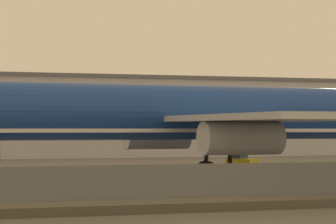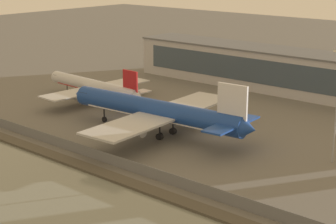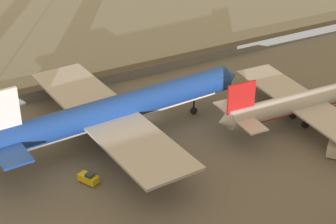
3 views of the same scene
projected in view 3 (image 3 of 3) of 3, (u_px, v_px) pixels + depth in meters
The scene contains 8 objects.
ground_plane at pixel (148, 117), 105.16m from camera, with size 500.00×500.00×0.00m, color #66635E.
waterfront_lagoon at pixel (34, 9), 159.58m from camera, with size 320.00×98.00×0.01m.
shoreline_seawall at pixel (104, 75), 120.75m from camera, with size 320.00×3.00×0.50m.
perimeter_fence at pixel (113, 79), 116.87m from camera, with size 280.00×0.10×2.26m.
cargo_jet_blue at pixel (114, 111), 95.47m from camera, with size 51.55×44.46×14.58m.
passenger_jet_silver at pixel (309, 100), 101.87m from camera, with size 39.53×34.14×10.91m.
baggage_tug at pixel (88, 178), 86.54m from camera, with size 2.88×3.58×1.80m.
ops_van at pixel (335, 146), 93.79m from camera, with size 5.37×4.90×2.48m.
Camera 3 is at (40.90, 82.09, 51.59)m, focal length 60.00 mm.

